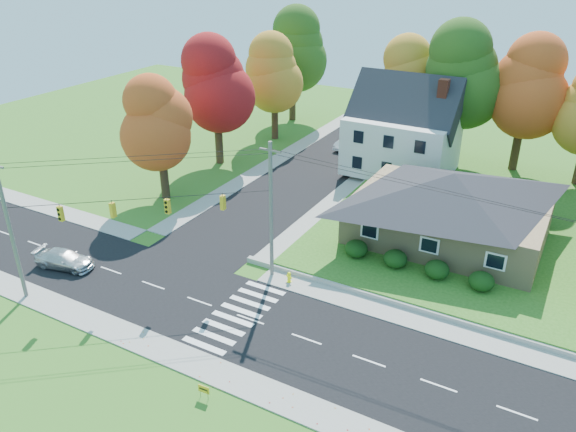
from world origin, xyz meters
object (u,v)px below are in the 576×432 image
Objects in this scene: silver_sedan at (64,259)px; fire_hydrant at (289,278)px; ranch_house at (450,205)px; white_car at (349,141)px.

silver_sedan reaches higher than fire_hydrant.
ranch_house is 3.29× the size of silver_sedan.
silver_sedan is at bearing -143.40° from ranch_house.
white_car reaches higher than fire_hydrant.
silver_sedan is 35.17m from white_car.
silver_sedan is at bearing -157.95° from fire_hydrant.
silver_sedan is at bearing -98.32° from white_car.
ranch_house is 13.92m from fire_hydrant.
silver_sedan is 0.93× the size of white_car.
ranch_house is at bearing -43.41° from white_car.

